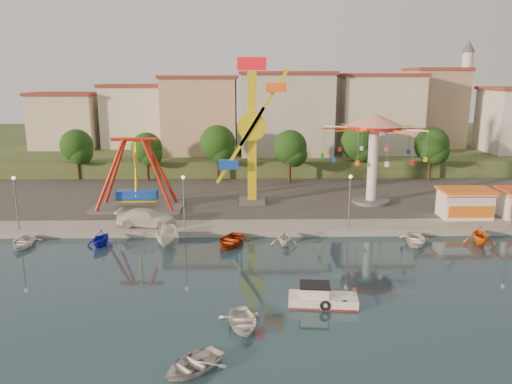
{
  "coord_description": "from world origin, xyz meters",
  "views": [
    {
      "loc": [
        -1.94,
        -33.56,
        15.13
      ],
      "look_at": [
        -1.05,
        14.0,
        4.0
      ],
      "focal_mm": 35.0,
      "sensor_mm": 36.0,
      "label": 1
    }
  ],
  "objects_px": {
    "pirate_ship_ride": "(136,175)",
    "wave_swinger": "(374,138)",
    "rowboat_a": "(242,321)",
    "cabin_motorboat": "(321,299)",
    "van": "(146,218)",
    "kamikaze_tower": "(254,135)"
  },
  "relations": [
    {
      "from": "van",
      "to": "pirate_ship_ride",
      "type": "bearing_deg",
      "value": 23.08
    },
    {
      "from": "cabin_motorboat",
      "to": "van",
      "type": "distance_m",
      "value": 22.35
    },
    {
      "from": "pirate_ship_ride",
      "to": "rowboat_a",
      "type": "height_order",
      "value": "pirate_ship_ride"
    },
    {
      "from": "pirate_ship_ride",
      "to": "cabin_motorboat",
      "type": "relative_size",
      "value": 2.1
    },
    {
      "from": "wave_swinger",
      "to": "rowboat_a",
      "type": "relative_size",
      "value": 3.16
    },
    {
      "from": "pirate_ship_ride",
      "to": "wave_swinger",
      "type": "bearing_deg",
      "value": 4.57
    },
    {
      "from": "rowboat_a",
      "to": "van",
      "type": "relative_size",
      "value": 0.64
    },
    {
      "from": "pirate_ship_ride",
      "to": "kamikaze_tower",
      "type": "relative_size",
      "value": 0.61
    },
    {
      "from": "kamikaze_tower",
      "to": "rowboat_a",
      "type": "distance_m",
      "value": 29.35
    },
    {
      "from": "pirate_ship_ride",
      "to": "van",
      "type": "relative_size",
      "value": 1.74
    },
    {
      "from": "pirate_ship_ride",
      "to": "van",
      "type": "distance_m",
      "value": 7.56
    },
    {
      "from": "kamikaze_tower",
      "to": "cabin_motorboat",
      "type": "xyz_separation_m",
      "value": [
        4.1,
        -25.3,
        -8.1
      ]
    },
    {
      "from": "rowboat_a",
      "to": "van",
      "type": "bearing_deg",
      "value": 106.1
    },
    {
      "from": "wave_swinger",
      "to": "rowboat_a",
      "type": "bearing_deg",
      "value": -117.72
    },
    {
      "from": "rowboat_a",
      "to": "van",
      "type": "height_order",
      "value": "van"
    },
    {
      "from": "pirate_ship_ride",
      "to": "van",
      "type": "bearing_deg",
      "value": -71.18
    },
    {
      "from": "kamikaze_tower",
      "to": "wave_swinger",
      "type": "relative_size",
      "value": 1.42
    },
    {
      "from": "cabin_motorboat",
      "to": "van",
      "type": "xyz_separation_m",
      "value": [
        -14.95,
        16.59,
        1.0
      ]
    },
    {
      "from": "kamikaze_tower",
      "to": "wave_swinger",
      "type": "height_order",
      "value": "kamikaze_tower"
    },
    {
      "from": "kamikaze_tower",
      "to": "van",
      "type": "height_order",
      "value": "kamikaze_tower"
    },
    {
      "from": "cabin_motorboat",
      "to": "rowboat_a",
      "type": "height_order",
      "value": "cabin_motorboat"
    },
    {
      "from": "kamikaze_tower",
      "to": "rowboat_a",
      "type": "bearing_deg",
      "value": -92.46
    }
  ]
}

